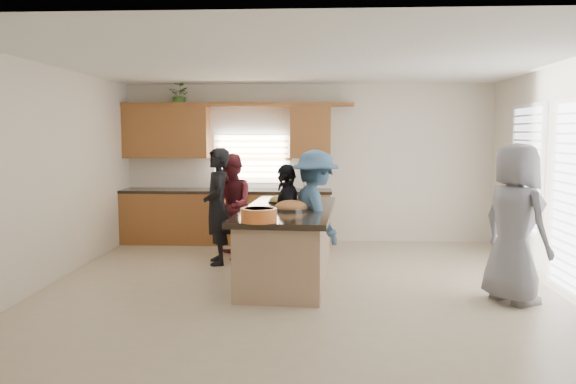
# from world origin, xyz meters

# --- Properties ---
(floor) EXTENTS (6.50, 6.50, 0.00)m
(floor) POSITION_xyz_m (0.00, 0.00, 0.00)
(floor) COLOR beige
(floor) RESTS_ON ground
(room_shell) EXTENTS (6.52, 6.02, 2.81)m
(room_shell) POSITION_xyz_m (0.00, 0.00, 1.90)
(room_shell) COLOR silver
(room_shell) RESTS_ON ground
(back_cabinetry) EXTENTS (4.08, 0.66, 2.46)m
(back_cabinetry) POSITION_xyz_m (-1.47, 2.73, 0.91)
(back_cabinetry) COLOR #94542B
(back_cabinetry) RESTS_ON ground
(right_wall_glazing) EXTENTS (0.06, 4.00, 2.25)m
(right_wall_glazing) POSITION_xyz_m (3.22, -0.13, 1.34)
(right_wall_glazing) COLOR white
(right_wall_glazing) RESTS_ON ground
(island) EXTENTS (1.33, 2.77, 0.95)m
(island) POSITION_xyz_m (-0.21, 0.32, 0.45)
(island) COLOR tan
(island) RESTS_ON ground
(platter_front) EXTENTS (0.47, 0.47, 0.19)m
(platter_front) POSITION_xyz_m (-0.16, 0.15, 0.98)
(platter_front) COLOR black
(platter_front) RESTS_ON island
(platter_mid) EXTENTS (0.38, 0.38, 0.15)m
(platter_mid) POSITION_xyz_m (-0.09, 0.44, 0.98)
(platter_mid) COLOR black
(platter_mid) RESTS_ON island
(platter_back) EXTENTS (0.39, 0.39, 0.16)m
(platter_back) POSITION_xyz_m (-0.33, 0.88, 0.98)
(platter_back) COLOR black
(platter_back) RESTS_ON island
(salad_bowl) EXTENTS (0.40, 0.40, 0.15)m
(salad_bowl) POSITION_xyz_m (-0.47, -0.88, 1.04)
(salad_bowl) COLOR orange
(salad_bowl) RESTS_ON island
(clear_cup) EXTENTS (0.07, 0.07, 0.11)m
(clear_cup) POSITION_xyz_m (-0.04, -0.64, 1.01)
(clear_cup) COLOR white
(clear_cup) RESTS_ON island
(plate_stack) EXTENTS (0.24, 0.24, 0.05)m
(plate_stack) POSITION_xyz_m (-0.18, 1.14, 0.98)
(plate_stack) COLOR #B98ECF
(plate_stack) RESTS_ON island
(flower_vase) EXTENTS (0.14, 0.14, 0.41)m
(flower_vase) POSITION_xyz_m (0.01, 1.44, 1.17)
(flower_vase) COLOR silver
(flower_vase) RESTS_ON island
(potted_plant) EXTENTS (0.45, 0.42, 0.40)m
(potted_plant) POSITION_xyz_m (-2.24, 2.82, 2.60)
(potted_plant) COLOR #447B31
(potted_plant) RESTS_ON back_cabinetry
(woman_left_back) EXTENTS (0.56, 0.71, 1.72)m
(woman_left_back) POSITION_xyz_m (-1.30, 1.11, 0.86)
(woman_left_back) COLOR black
(woman_left_back) RESTS_ON ground
(woman_left_mid) EXTENTS (0.84, 0.95, 1.63)m
(woman_left_mid) POSITION_xyz_m (-1.16, 1.47, 0.81)
(woman_left_mid) COLOR maroon
(woman_left_mid) RESTS_ON ground
(woman_left_front) EXTENTS (0.47, 0.93, 1.53)m
(woman_left_front) POSITION_xyz_m (-0.23, 0.44, 0.76)
(woman_left_front) COLOR black
(woman_left_front) RESTS_ON ground
(woman_right_back) EXTENTS (1.02, 1.27, 1.72)m
(woman_right_back) POSITION_xyz_m (0.15, 0.38, 0.86)
(woman_right_back) COLOR #3A5C7E
(woman_right_back) RESTS_ON ground
(woman_right_front) EXTENTS (0.92, 1.06, 1.83)m
(woman_right_front) POSITION_xyz_m (2.42, -0.61, 0.91)
(woman_right_front) COLOR slate
(woman_right_front) RESTS_ON ground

